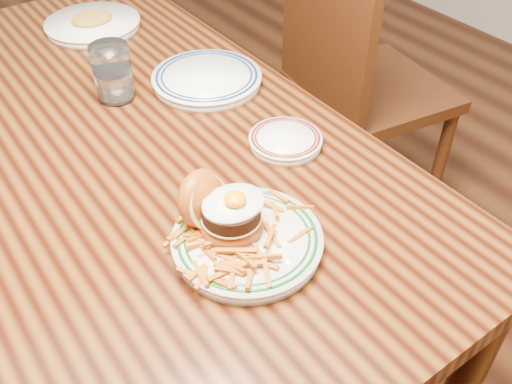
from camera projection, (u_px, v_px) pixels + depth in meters
floor at (162, 331)px, 1.75m from camera, size 6.00×6.00×0.00m
table at (131, 161)px, 1.31m from camera, size 0.85×1.60×0.75m
chair_right at (355, 81)px, 1.85m from camera, size 0.52×0.52×0.97m
main_plate at (240, 230)px, 0.97m from camera, size 0.26×0.28×0.13m
side_plate at (285, 140)px, 1.20m from camera, size 0.16×0.16×0.02m
rear_plate at (207, 79)px, 1.38m from camera, size 0.27×0.27×0.03m
water_glass at (113, 75)px, 1.31m from camera, size 0.09×0.09×0.13m
far_plate at (93, 24)px, 1.61m from camera, size 0.27×0.27×0.05m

